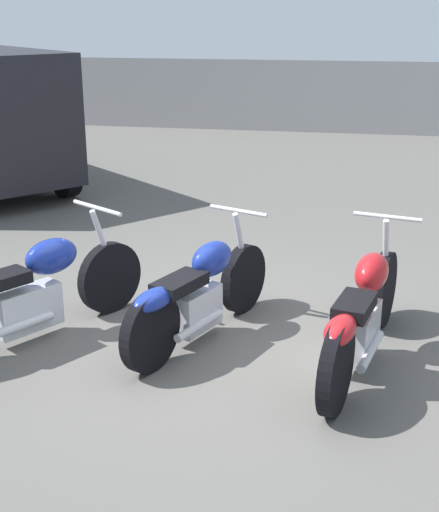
# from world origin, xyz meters

# --- Properties ---
(ground_plane) EXTENTS (60.00, 60.00, 0.00)m
(ground_plane) POSITION_xyz_m (0.00, 0.00, 0.00)
(ground_plane) COLOR #5B5954
(fence_back) EXTENTS (40.00, 0.04, 1.58)m
(fence_back) POSITION_xyz_m (0.00, 10.97, 0.79)
(fence_back) COLOR gray
(fence_back) RESTS_ON ground_plane
(motorcycle_slot_0) EXTENTS (1.28, 1.96, 1.03)m
(motorcycle_slot_0) POSITION_xyz_m (-1.49, -0.22, 0.43)
(motorcycle_slot_0) COLOR black
(motorcycle_slot_0) RESTS_ON ground_plane
(motorcycle_slot_1) EXTENTS (0.92, 1.89, 1.00)m
(motorcycle_slot_1) POSITION_xyz_m (-0.12, 0.06, 0.42)
(motorcycle_slot_1) COLOR black
(motorcycle_slot_1) RESTS_ON ground_plane
(motorcycle_slot_2) EXTENTS (0.75, 2.22, 1.03)m
(motorcycle_slot_2) POSITION_xyz_m (1.22, -0.15, 0.43)
(motorcycle_slot_2) COLOR black
(motorcycle_slot_2) RESTS_ON ground_plane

